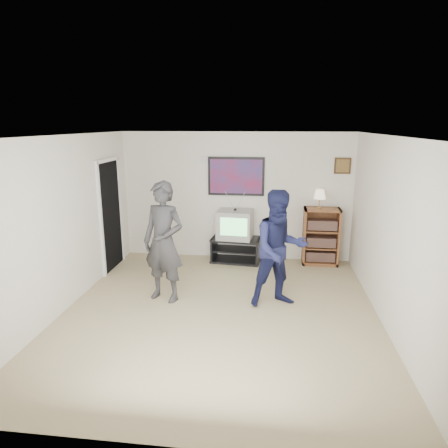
% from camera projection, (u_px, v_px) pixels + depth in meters
% --- Properties ---
extents(room_shell, '(4.51, 5.00, 2.51)m').
position_uv_depth(room_shell, '(223.00, 223.00, 5.79)').
color(room_shell, '#95855E').
rests_on(room_shell, ground).
extents(media_stand, '(1.00, 0.62, 0.48)m').
position_uv_depth(media_stand, '(236.00, 250.00, 7.85)').
color(media_stand, black).
rests_on(media_stand, room_shell).
extents(crt_television, '(0.70, 0.60, 0.55)m').
position_uv_depth(crt_television, '(235.00, 224.00, 7.73)').
color(crt_television, '#9A9A95').
rests_on(crt_television, media_stand).
extents(bookshelf, '(0.67, 0.38, 1.10)m').
position_uv_depth(bookshelf, '(321.00, 236.00, 7.63)').
color(bookshelf, brown).
rests_on(bookshelf, room_shell).
extents(table_lamp, '(0.23, 0.23, 0.37)m').
position_uv_depth(table_lamp, '(320.00, 199.00, 7.45)').
color(table_lamp, beige).
rests_on(table_lamp, bookshelf).
extents(person_tall, '(0.77, 0.62, 1.84)m').
position_uv_depth(person_tall, '(164.00, 242.00, 6.00)').
color(person_tall, '#2C2B2E').
rests_on(person_tall, room_shell).
extents(person_short, '(1.02, 0.91, 1.75)m').
position_uv_depth(person_short, '(280.00, 249.00, 5.82)').
color(person_short, '#16193E').
rests_on(person_short, room_shell).
extents(controller_left, '(0.04, 0.12, 0.03)m').
position_uv_depth(controller_left, '(167.00, 221.00, 6.13)').
color(controller_left, white).
rests_on(controller_left, person_tall).
extents(controller_right, '(0.07, 0.13, 0.04)m').
position_uv_depth(controller_right, '(281.00, 228.00, 6.02)').
color(controller_right, white).
rests_on(controller_right, person_short).
extents(poster, '(1.10, 0.03, 0.75)m').
position_uv_depth(poster, '(236.00, 176.00, 7.74)').
color(poster, black).
rests_on(poster, room_shell).
extents(air_vent, '(0.28, 0.02, 0.14)m').
position_uv_depth(air_vent, '(208.00, 161.00, 7.74)').
color(air_vent, white).
rests_on(air_vent, room_shell).
extents(small_picture, '(0.30, 0.03, 0.30)m').
position_uv_depth(small_picture, '(343.00, 166.00, 7.46)').
color(small_picture, black).
rests_on(small_picture, room_shell).
extents(doorway, '(0.03, 0.85, 2.00)m').
position_uv_depth(doorway, '(110.00, 216.00, 7.32)').
color(doorway, black).
rests_on(doorway, room_shell).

